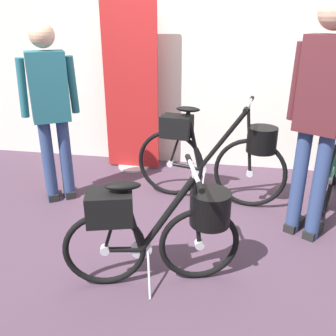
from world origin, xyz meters
TOP-DOWN VIEW (x-y plane):
  - ground_plane at (0.00, 0.00)m, footprint 6.07×6.07m
  - back_wall at (0.00, 1.72)m, footprint 6.07×0.10m
  - floor_banner_stand at (-0.63, 1.40)m, footprint 0.60×0.36m
  - folding_bike_foreground at (0.08, -0.51)m, footprint 1.12×0.54m
  - display_bike_right at (0.34, 0.72)m, footprint 1.41×0.53m
  - visitor_near_wall at (-1.11, 0.51)m, footprint 0.45×0.38m
  - visitor_browsing at (1.10, 0.26)m, footprint 0.46×0.38m

SIDE VIEW (x-z plane):
  - ground_plane at x=0.00m, z-range 0.00..0.00m
  - folding_bike_foreground at x=0.08m, z-range 0.02..0.83m
  - display_bike_right at x=0.34m, z-range 0.00..0.99m
  - floor_banner_stand at x=-0.63m, z-range -0.09..1.81m
  - visitor_near_wall at x=-1.11m, z-range 0.11..1.73m
  - visitor_browsing at x=1.10m, z-range 0.15..1.95m
  - back_wall at x=0.00m, z-range 0.00..3.08m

